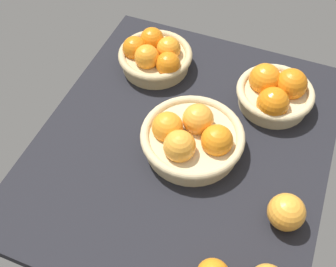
{
  "coord_description": "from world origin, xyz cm",
  "views": [
    {
      "loc": [
        60.91,
        19.92,
        88.43
      ],
      "look_at": [
        1.95,
        -3.46,
        7.0
      ],
      "focal_mm": 44.86,
      "sensor_mm": 36.0,
      "label": 1
    }
  ],
  "objects_px": {
    "basket_near_left": "(155,56)",
    "basket_center": "(192,137)",
    "basket_far_left": "(275,93)",
    "loose_orange_front_gap": "(286,212)"
  },
  "relations": [
    {
      "from": "basket_center",
      "to": "loose_orange_front_gap",
      "type": "distance_m",
      "value": 0.28
    },
    {
      "from": "loose_orange_front_gap",
      "to": "basket_center",
      "type": "bearing_deg",
      "value": -114.0
    },
    {
      "from": "loose_orange_front_gap",
      "to": "basket_near_left",
      "type": "bearing_deg",
      "value": -127.84
    },
    {
      "from": "basket_far_left",
      "to": "basket_near_left",
      "type": "bearing_deg",
      "value": -92.79
    },
    {
      "from": "basket_far_left",
      "to": "basket_near_left",
      "type": "relative_size",
      "value": 0.97
    },
    {
      "from": "basket_near_left",
      "to": "basket_center",
      "type": "xyz_separation_m",
      "value": [
        0.24,
        0.2,
        -0.0
      ]
    },
    {
      "from": "basket_near_left",
      "to": "basket_center",
      "type": "distance_m",
      "value": 0.31
    },
    {
      "from": "basket_far_left",
      "to": "loose_orange_front_gap",
      "type": "relative_size",
      "value": 2.52
    },
    {
      "from": "basket_near_left",
      "to": "loose_orange_front_gap",
      "type": "bearing_deg",
      "value": 52.16
    },
    {
      "from": "basket_near_left",
      "to": "loose_orange_front_gap",
      "type": "distance_m",
      "value": 0.57
    }
  ]
}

